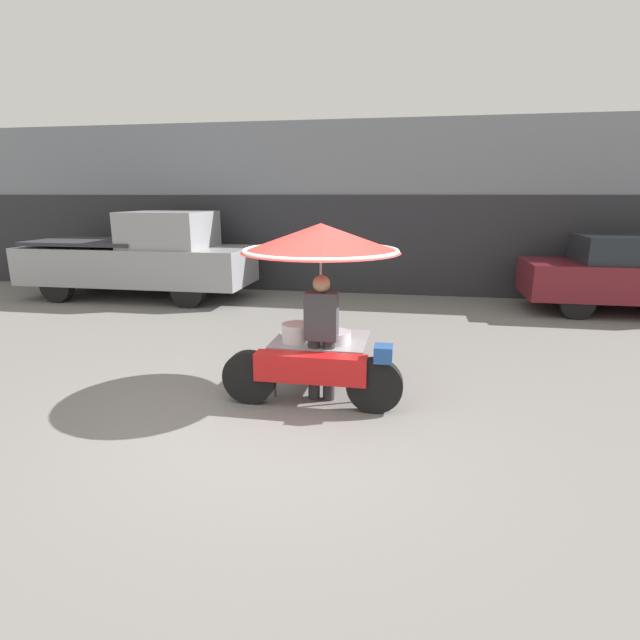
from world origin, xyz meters
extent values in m
plane|color=slate|center=(0.00, 0.00, 0.00)|extent=(36.00, 36.00, 0.00)
cube|color=gray|center=(0.00, 8.47, 2.07)|extent=(28.00, 2.00, 4.13)
cube|color=#28282D|center=(0.00, 7.44, 1.20)|extent=(23.80, 0.06, 2.40)
cylinder|color=black|center=(1.01, 0.39, 0.32)|extent=(0.64, 0.14, 0.64)
cylinder|color=black|center=(-0.46, 0.39, 0.32)|extent=(0.64, 0.14, 0.64)
cube|color=red|center=(0.28, 0.39, 0.48)|extent=(1.29, 0.24, 0.32)
cube|color=#234C93|center=(1.10, 0.39, 0.70)|extent=(0.20, 0.24, 0.18)
cylinder|color=black|center=(0.28, 1.34, 0.29)|extent=(0.57, 0.14, 0.57)
cylinder|color=#515156|center=(0.76, 0.62, 0.31)|extent=(0.03, 0.03, 0.63)
cylinder|color=#515156|center=(0.76, 1.46, 0.31)|extent=(0.03, 0.03, 0.63)
cylinder|color=#515156|center=(-0.21, 0.62, 0.31)|extent=(0.03, 0.03, 0.63)
cylinder|color=#515156|center=(-0.21, 1.46, 0.31)|extent=(0.03, 0.03, 0.63)
cube|color=#9E9EA3|center=(0.28, 1.04, 0.64)|extent=(1.15, 1.00, 0.02)
cylinder|color=#B2B2B7|center=(0.28, 1.04, 1.19)|extent=(0.03, 0.03, 1.08)
cone|color=red|center=(0.28, 1.04, 1.90)|extent=(1.93, 1.93, 0.34)
torus|color=white|center=(0.28, 1.04, 1.75)|extent=(1.89, 1.89, 0.05)
cylinder|color=silver|center=(0.02, 0.86, 0.76)|extent=(0.39, 0.39, 0.22)
cylinder|color=silver|center=(0.48, 0.89, 0.72)|extent=(0.39, 0.39, 0.14)
cylinder|color=#2D2D33|center=(0.27, 0.65, 0.37)|extent=(0.14, 0.14, 0.75)
cylinder|color=#2D2D33|center=(0.45, 0.65, 0.37)|extent=(0.14, 0.14, 0.75)
cube|color=#38383D|center=(0.36, 0.65, 1.03)|extent=(0.38, 0.22, 0.56)
sphere|color=#A87A5B|center=(0.36, 0.65, 1.41)|extent=(0.20, 0.20, 0.20)
cylinder|color=black|center=(4.64, 5.51, 0.32)|extent=(0.64, 0.20, 0.64)
cylinder|color=black|center=(4.64, 6.92, 0.32)|extent=(0.64, 0.20, 0.64)
cube|color=#1E2328|center=(5.85, 6.21, 1.33)|extent=(2.25, 1.46, 0.55)
cylinder|color=black|center=(-3.40, 5.12, 0.37)|extent=(0.74, 0.24, 0.74)
cylinder|color=black|center=(-3.40, 6.74, 0.37)|extent=(0.74, 0.24, 0.74)
cylinder|color=black|center=(-6.60, 5.12, 0.37)|extent=(0.74, 0.24, 0.74)
cylinder|color=black|center=(-6.60, 6.74, 0.37)|extent=(0.74, 0.24, 0.74)
cube|color=#939399|center=(-5.00, 5.93, 0.80)|extent=(5.35, 1.90, 0.85)
cube|color=#939399|center=(-4.15, 5.93, 1.63)|extent=(1.82, 1.75, 0.81)
cube|color=#2D2D33|center=(-6.07, 5.93, 1.32)|extent=(2.78, 1.82, 0.08)
camera|label=1|loc=(1.34, -4.89, 2.39)|focal=28.00mm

